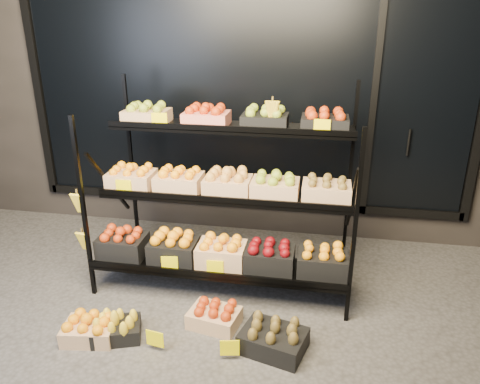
% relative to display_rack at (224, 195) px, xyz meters
% --- Properties ---
extents(ground, '(24.00, 24.00, 0.00)m').
position_rel_display_rack_xyz_m(ground, '(0.00, -0.60, -0.79)').
color(ground, '#514F4C').
rests_on(ground, ground).
extents(building, '(6.00, 2.08, 3.50)m').
position_rel_display_rack_xyz_m(building, '(0.00, 1.99, 0.96)').
color(building, '#2D2826').
rests_on(building, ground).
extents(display_rack, '(2.18, 1.02, 1.66)m').
position_rel_display_rack_xyz_m(display_rack, '(0.00, 0.00, 0.00)').
color(display_rack, black).
rests_on(display_rack, ground).
extents(tag_floor_a, '(0.13, 0.01, 0.12)m').
position_rel_display_rack_xyz_m(tag_floor_a, '(-0.28, -1.00, -0.73)').
color(tag_floor_a, '#FFEB00').
rests_on(tag_floor_a, ground).
extents(tag_floor_b, '(0.13, 0.01, 0.12)m').
position_rel_display_rack_xyz_m(tag_floor_b, '(0.24, -1.00, -0.73)').
color(tag_floor_b, '#FFEB00').
rests_on(tag_floor_b, ground).
extents(floor_crate_left, '(0.39, 0.31, 0.19)m').
position_rel_display_rack_xyz_m(floor_crate_left, '(-0.79, -0.96, -0.70)').
color(floor_crate_left, tan).
rests_on(floor_crate_left, ground).
extents(floor_crate_midleft, '(0.40, 0.35, 0.18)m').
position_rel_display_rack_xyz_m(floor_crate_midleft, '(-0.60, -0.92, -0.70)').
color(floor_crate_midleft, black).
rests_on(floor_crate_midleft, ground).
extents(floor_crate_midright, '(0.41, 0.33, 0.19)m').
position_rel_display_rack_xyz_m(floor_crate_midright, '(0.06, -0.65, -0.70)').
color(floor_crate_midright, tan).
rests_on(floor_crate_midright, ground).
extents(floor_crate_right, '(0.50, 0.42, 0.21)m').
position_rel_display_rack_xyz_m(floor_crate_right, '(0.52, -0.85, -0.69)').
color(floor_crate_right, black).
rests_on(floor_crate_right, ground).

